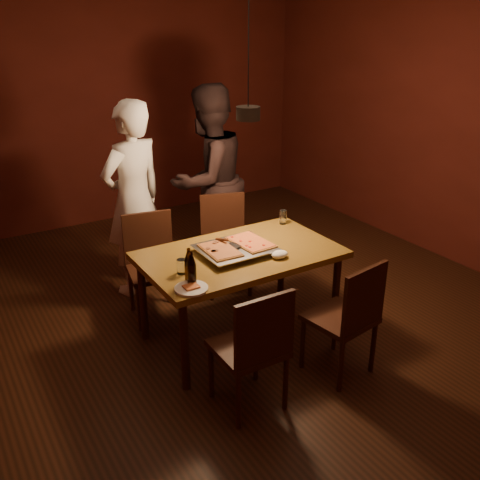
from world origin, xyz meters
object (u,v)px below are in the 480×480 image
chair_near_right (350,310)px  beer_bottle_b (189,265)px  pendant_lamp (248,112)px  chair_far_right (225,234)px  chair_far_left (151,256)px  dining_table (240,261)px  diner_dark (208,181)px  plate_slice (191,288)px  pizza_tray (235,250)px  beer_bottle_a (192,268)px  diner_white (134,200)px  chair_near_left (255,341)px

chair_near_right → beer_bottle_b: size_ratio=2.00×
chair_near_right → pendant_lamp: (-0.19, 1.04, 1.22)m
chair_far_right → chair_near_right: size_ratio=1.10×
chair_far_left → dining_table: bearing=131.5°
chair_far_left → chair_near_right: 1.76m
dining_table → diner_dark: bearing=71.5°
dining_table → plate_slice: plate_slice is taller
pizza_tray → beer_bottle_a: size_ratio=2.31×
plate_slice → diner_white: diner_white is taller
chair_far_right → diner_white: diner_white is taller
dining_table → chair_near_right: chair_near_right is taller
diner_dark → pendant_lamp: size_ratio=1.68×
chair_far_right → beer_bottle_a: 1.48m
diner_white → chair_near_right: bearing=92.0°
dining_table → pendant_lamp: 1.12m
dining_table → pendant_lamp: bearing=46.4°
chair_far_right → beer_bottle_a: bearing=69.8°
chair_near_right → diner_white: bearing=101.9°
dining_table → plate_slice: 0.69m
chair_far_right → diner_dark: bearing=-82.0°
chair_far_right → pendant_lamp: 1.38m
chair_far_left → diner_white: bearing=-86.2°
diner_dark → pendant_lamp: (-0.23, -1.09, 0.84)m
dining_table → chair_near_left: (-0.38, -0.80, -0.14)m
chair_far_left → pizza_tray: (0.40, -0.72, 0.24)m
chair_far_right → chair_near_left: (-0.73, -1.64, 0.00)m
beer_bottle_b → dining_table: bearing=23.3°
pendant_lamp → diner_white: bearing=120.0°
chair_far_left → diner_white: size_ratio=0.27×
pendant_lamp → chair_near_right: bearing=-79.8°
chair_near_right → plate_slice: (-0.98, 0.49, 0.22)m
chair_far_right → chair_near_right: same height
chair_far_right → plate_slice: chair_far_right is taller
chair_near_left → pizza_tray: bearing=67.4°
beer_bottle_a → plate_slice: (-0.04, -0.06, -0.11)m
beer_bottle_b → diner_white: size_ratio=0.14×
chair_far_left → chair_far_right: (0.78, 0.11, 0.00)m
beer_bottle_b → pendant_lamp: (0.75, 0.44, 0.89)m
dining_table → beer_bottle_a: bearing=-152.8°
pizza_tray → plate_slice: 0.66m
beer_bottle_a → beer_bottle_b: 0.05m
beer_bottle_b → diner_dark: 1.82m
pizza_tray → pendant_lamp: pendant_lamp is taller
chair_near_right → plate_slice: bearing=145.0°
diner_dark → beer_bottle_b: bearing=39.6°
chair_near_left → pendant_lamp: pendant_lamp is taller
pizza_tray → plate_slice: pizza_tray is taller
beer_bottle_a → diner_white: bearing=83.3°
pendant_lamp → diner_dark: bearing=77.9°
chair_far_left → chair_near_left: size_ratio=1.01×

